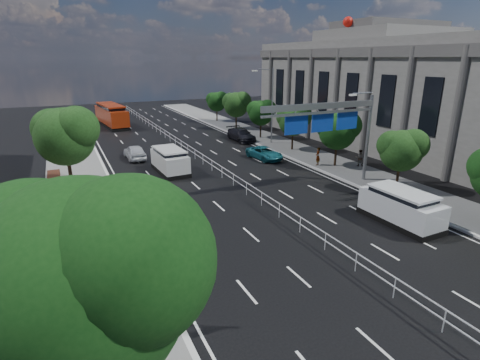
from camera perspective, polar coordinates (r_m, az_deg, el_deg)
ground at (r=20.34m, az=15.58°, el=-12.15°), size 160.00×160.00×0.00m
sidewalk_near at (r=16.31m, az=-19.25°, el=-20.68°), size 5.00×140.00×0.14m
kerb_near at (r=16.59m, az=-10.20°, el=-19.08°), size 0.25×140.00×0.15m
kerb_far at (r=26.67m, az=30.51°, el=-6.47°), size 0.25×140.00×0.15m
median_fence at (r=38.61m, az=-6.54°, el=3.74°), size 0.05×85.00×1.02m
hedge_near at (r=20.38m, az=-26.27°, el=-12.25°), size 1.00×36.00×0.44m
toilet_sign at (r=14.76m, az=-18.28°, el=-11.54°), size 1.62×0.18×4.34m
overhead_gantry at (r=30.03m, az=13.79°, el=9.13°), size 10.24×0.38×7.45m
streetlight_far at (r=45.26m, az=4.62°, el=11.94°), size 2.78×2.40×9.00m
civic_hall at (r=50.16m, az=20.59°, el=12.69°), size 14.40×36.00×14.35m
near_tree_big at (r=9.62m, az=-22.82°, el=-13.03°), size 5.72×5.33×7.71m
near_tree_back at (r=31.35m, az=-25.07°, el=6.47°), size 4.84×4.51×6.69m
far_tree_c at (r=31.37m, az=23.47°, el=4.46°), size 3.52×3.28×4.94m
far_tree_d at (r=36.55m, az=14.74°, el=7.53°), size 3.85×3.59×5.34m
far_tree_e at (r=42.48m, az=8.19°, el=9.16°), size 3.63×3.38×5.13m
far_tree_f at (r=48.83m, az=3.26°, el=10.38°), size 3.52×3.28×5.02m
far_tree_g at (r=55.44m, az=-0.54°, el=11.60°), size 3.96×3.69×5.45m
far_tree_h at (r=62.31m, az=-3.54°, el=11.98°), size 3.41×3.18×4.91m
white_minivan at (r=34.80m, az=-10.64°, el=2.91°), size 2.43×5.20×2.22m
red_bus at (r=61.68m, az=-19.03°, el=9.40°), size 3.77×11.29×3.31m
near_car_silver at (r=40.41m, az=-15.75°, el=4.13°), size 1.86×4.38×1.48m
near_car_dark at (r=68.57m, az=-19.71°, el=9.26°), size 1.87×4.51×1.45m
silver_minivan at (r=25.72m, az=23.29°, el=-3.80°), size 2.33×5.30×2.19m
parked_car_teal at (r=38.95m, az=3.77°, el=4.11°), size 2.64×4.76×1.26m
parked_car_dark at (r=47.81m, az=0.17°, el=6.94°), size 2.21×5.33×1.54m
pedestrian_a at (r=36.85m, az=11.77°, el=3.55°), size 0.75×0.71×1.73m
pedestrian_b at (r=37.56m, az=17.77°, el=3.23°), size 0.98×0.96×1.59m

